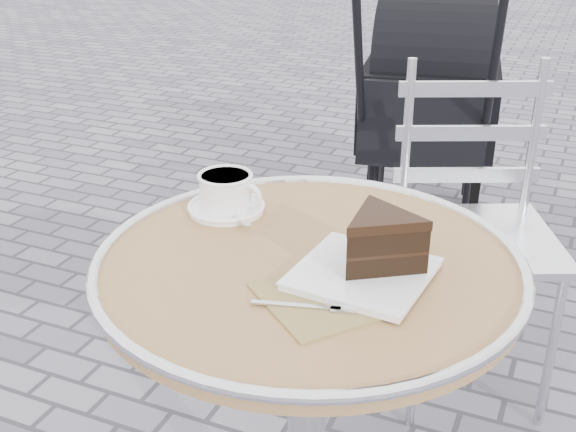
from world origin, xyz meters
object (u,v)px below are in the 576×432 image
at_px(bistro_chair, 472,192).
at_px(baby_stroller, 427,118).
at_px(cafe_table, 308,342).
at_px(cappuccino_set, 227,195).
at_px(cake_plate_set, 376,248).

bearing_deg(bistro_chair, baby_stroller, 86.58).
relative_size(cafe_table, baby_stroller, 0.69).
bearing_deg(cappuccino_set, cake_plate_set, -16.48).
distance_m(cafe_table, cappuccino_set, 0.31).
bearing_deg(baby_stroller, bistro_chair, -79.17).
distance_m(cake_plate_set, baby_stroller, 1.73).
bearing_deg(baby_stroller, cappuccino_set, -101.05).
bearing_deg(cappuccino_set, cafe_table, -24.24).
bearing_deg(bistro_chair, cake_plate_set, -115.47).
height_order(cake_plate_set, bistro_chair, bistro_chair).
xyz_separation_m(cappuccino_set, bistro_chair, (0.35, 0.71, -0.21)).
height_order(cappuccino_set, bistro_chair, bistro_chair).
xyz_separation_m(cafe_table, baby_stroller, (-0.18, 1.67, -0.09)).
distance_m(cappuccino_set, bistro_chair, 0.82).
height_order(cappuccino_set, baby_stroller, baby_stroller).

